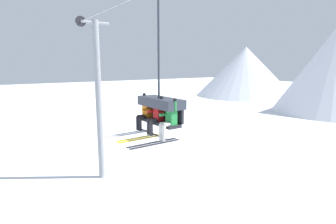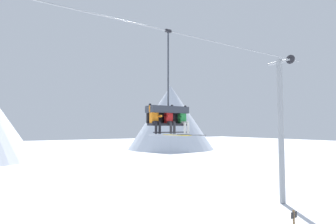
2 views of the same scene
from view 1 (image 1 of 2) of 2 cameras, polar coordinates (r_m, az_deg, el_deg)
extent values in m
cone|color=silver|center=(60.98, 16.42, 8.43)|extent=(21.16, 21.16, 10.74)
cone|color=white|center=(44.44, 32.79, 7.98)|extent=(16.36, 16.36, 12.65)
cylinder|color=gray|center=(15.86, -14.82, 2.02)|extent=(0.36, 0.36, 9.26)
cylinder|color=gray|center=(15.89, -15.59, 18.23)|extent=(0.16, 1.60, 0.16)
cylinder|color=black|center=(15.63, -18.49, 18.22)|extent=(0.08, 0.56, 0.56)
cube|color=#232328|center=(8.66, -1.96, -2.18)|extent=(1.83, 0.48, 0.10)
cube|color=#232328|center=(8.76, -0.44, -0.20)|extent=(1.83, 0.08, 0.45)
cube|color=#2D333D|center=(8.57, -1.65, 2.12)|extent=(1.86, 0.68, 0.30)
cylinder|color=black|center=(8.57, -3.75, -4.59)|extent=(1.83, 0.04, 0.04)
cylinder|color=#2D333D|center=(8.48, -2.07, 14.31)|extent=(0.07, 0.07, 3.33)
cube|color=orange|center=(9.19, -4.55, 0.49)|extent=(0.32, 0.22, 0.52)
sphere|color=silver|center=(9.14, -4.58, 2.71)|extent=(0.22, 0.22, 0.22)
ellipsoid|color=black|center=(9.09, -5.13, 2.66)|extent=(0.17, 0.04, 0.08)
cylinder|color=black|center=(9.22, -5.72, -0.89)|extent=(0.11, 0.34, 0.11)
cylinder|color=black|center=(9.07, -5.17, -1.06)|extent=(0.11, 0.34, 0.11)
cylinder|color=black|center=(9.19, -6.62, -2.47)|extent=(0.11, 0.11, 0.48)
cylinder|color=black|center=(9.04, -6.08, -2.67)|extent=(0.11, 0.11, 0.48)
cube|color=#B2B2BC|center=(9.13, -8.22, -4.47)|extent=(0.09, 1.70, 0.02)
cube|color=#B2B2BC|center=(8.97, -7.71, -4.71)|extent=(0.09, 1.70, 0.02)
cylinder|color=orange|center=(9.30, -5.17, 2.77)|extent=(0.09, 0.09, 0.30)
sphere|color=black|center=(9.28, -5.19, 3.81)|extent=(0.11, 0.11, 0.11)
cylinder|color=orange|center=(8.95, -4.77, 0.48)|extent=(0.09, 0.30, 0.09)
cube|color=red|center=(8.59, -2.09, -0.17)|extent=(0.32, 0.22, 0.52)
sphere|color=#284C93|center=(8.53, -2.10, 2.20)|extent=(0.22, 0.22, 0.22)
ellipsoid|color=black|center=(8.47, -2.68, 2.14)|extent=(0.17, 0.04, 0.08)
cylinder|color=#2D2D33|center=(8.61, -3.35, -1.64)|extent=(0.11, 0.34, 0.11)
cylinder|color=#2D2D33|center=(8.47, -2.72, -1.84)|extent=(0.11, 0.34, 0.11)
cylinder|color=#2D2D33|center=(8.58, -4.30, -3.35)|extent=(0.11, 0.11, 0.48)
cylinder|color=#2D2D33|center=(8.43, -3.68, -3.58)|extent=(0.11, 0.11, 0.48)
cube|color=gold|center=(8.51, -6.00, -5.51)|extent=(0.09, 1.70, 0.02)
cube|color=gold|center=(8.36, -5.41, -5.78)|extent=(0.09, 1.70, 0.02)
cylinder|color=red|center=(8.66, -3.60, 0.17)|extent=(0.09, 0.30, 0.09)
cylinder|color=red|center=(8.37, -1.41, 2.00)|extent=(0.09, 0.09, 0.30)
sphere|color=black|center=(8.35, -1.41, 3.15)|extent=(0.11, 0.11, 0.11)
cube|color=#23843D|center=(8.00, 0.74, -0.93)|extent=(0.32, 0.22, 0.52)
sphere|color=#284C93|center=(7.94, 0.75, 1.61)|extent=(0.22, 0.22, 0.22)
ellipsoid|color=black|center=(7.88, 0.15, 1.55)|extent=(0.17, 0.04, 0.08)
cylinder|color=silver|center=(8.02, -0.61, -2.51)|extent=(0.11, 0.34, 0.11)
cylinder|color=silver|center=(7.88, 0.11, -2.74)|extent=(0.11, 0.34, 0.11)
cylinder|color=silver|center=(7.98, -1.62, -4.35)|extent=(0.11, 0.11, 0.48)
cylinder|color=silver|center=(7.84, -0.91, -4.61)|extent=(0.11, 0.11, 0.48)
cube|color=#232328|center=(7.91, -3.42, -6.69)|extent=(0.09, 1.70, 0.02)
cube|color=#232328|center=(7.76, -2.73, -7.00)|extent=(0.09, 1.70, 0.02)
cylinder|color=#23843D|center=(8.06, -0.90, -0.56)|extent=(0.09, 0.30, 0.09)
cylinder|color=#23843D|center=(7.79, 1.56, 1.38)|extent=(0.09, 0.09, 0.30)
sphere|color=black|center=(7.77, 1.56, 2.62)|extent=(0.11, 0.11, 0.11)
camera|label=2|loc=(14.23, -55.41, -2.35)|focal=28.00mm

